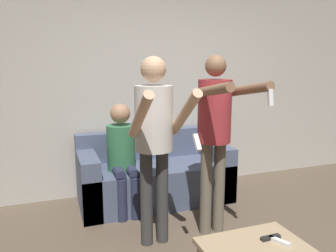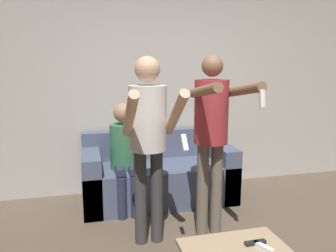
{
  "view_description": "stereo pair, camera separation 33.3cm",
  "coord_description": "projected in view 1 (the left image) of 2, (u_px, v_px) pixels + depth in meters",
  "views": [
    {
      "loc": [
        -1.32,
        -1.84,
        1.59
      ],
      "look_at": [
        -0.21,
        1.24,
        0.99
      ],
      "focal_mm": 35.0,
      "sensor_mm": 36.0,
      "label": 1
    },
    {
      "loc": [
        -1.0,
        -1.94,
        1.59
      ],
      "look_at": [
        -0.21,
        1.24,
        0.99
      ],
      "focal_mm": 35.0,
      "sensor_mm": 36.0,
      "label": 2
    }
  ],
  "objects": [
    {
      "name": "person_standing_right",
      "position": [
        215.0,
        125.0,
        2.98
      ],
      "size": [
        0.43,
        0.74,
        1.69
      ],
      "color": "#6B6051",
      "rests_on": "ground_plane"
    },
    {
      "name": "remote_near",
      "position": [
        279.0,
        241.0,
        2.23
      ],
      "size": [
        0.09,
        0.15,
        0.02
      ],
      "color": "white",
      "rests_on": "coffee_table"
    },
    {
      "name": "couch",
      "position": [
        154.0,
        176.0,
        3.9
      ],
      "size": [
        1.75,
        0.78,
        0.8
      ],
      "color": "#4C5670",
      "rests_on": "ground_plane"
    },
    {
      "name": "person_seated",
      "position": [
        122.0,
        152.0,
        3.56
      ],
      "size": [
        0.31,
        0.53,
        1.19
      ],
      "color": "#282D47",
      "rests_on": "ground_plane"
    },
    {
      "name": "person_standing_left",
      "position": [
        155.0,
        131.0,
        2.8
      ],
      "size": [
        0.45,
        0.7,
        1.67
      ],
      "color": "#383838",
      "rests_on": "ground_plane"
    },
    {
      "name": "wall_back",
      "position": [
        159.0,
        85.0,
        4.18
      ],
      "size": [
        6.4,
        0.06,
        2.7
      ],
      "color": "#B7B2A8",
      "rests_on": "ground_plane"
    },
    {
      "name": "remote_far",
      "position": [
        270.0,
        238.0,
        2.28
      ],
      "size": [
        0.15,
        0.04,
        0.02
      ],
      "color": "black",
      "rests_on": "coffee_table"
    }
  ]
}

